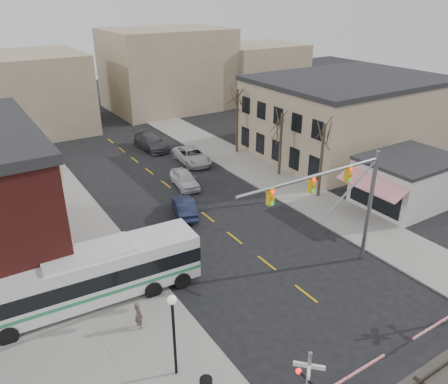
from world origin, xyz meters
The scene contains 17 objects.
ground centered at (0.00, 0.00, 0.00)m, with size 160.00×160.00×0.00m, color black.
sidewalk_west centered at (-9.50, 20.00, 0.06)m, with size 5.00×60.00×0.12m, color gray.
sidewalk_east centered at (9.50, 20.00, 0.06)m, with size 5.00×60.00×0.12m, color gray.
tan_building centered at (22.00, 20.00, 4.26)m, with size 20.30×15.30×8.50m.
awning_shop centered at (15.97, 7.00, 2.16)m, with size 9.74×6.20×4.30m.
tree_east_a centered at (10.50, 12.00, 3.50)m, with size 0.28×0.28×6.75m.
tree_east_b centered at (10.80, 18.00, 3.27)m, with size 0.28×0.28×6.30m.
tree_east_c centered at (11.00, 26.00, 3.72)m, with size 0.28×0.28×7.20m.
transit_bus centered at (-11.27, 8.41, 1.88)m, with size 13.15×3.65×3.35m.
traffic_signal_mast centered at (3.04, 2.87, 5.79)m, with size 10.88×0.30×8.00m.
street_lamp centered at (-9.65, 0.69, 3.43)m, with size 0.44×0.44×4.67m.
car_a centered at (1.33, 20.61, 0.77)m, with size 1.82×4.53×1.55m, color silver.
car_b centered at (-1.44, 15.41, 0.74)m, with size 1.57×4.51×1.49m, color #171E39.
car_c centered at (5.00, 25.81, 0.80)m, with size 2.65×5.75×1.60m, color #B4B4B4.
car_d centered at (3.12, 32.45, 0.85)m, with size 2.38×5.86×1.70m, color #47474C.
pedestrian_near centered at (-9.91, 4.68, 0.96)m, with size 0.61×0.40×1.67m, color #564845.
pedestrian_far centered at (-11.37, 7.84, 0.93)m, with size 0.79×0.61×1.62m, color #323E58.
Camera 1 is at (-16.10, -13.78, 17.13)m, focal length 35.00 mm.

